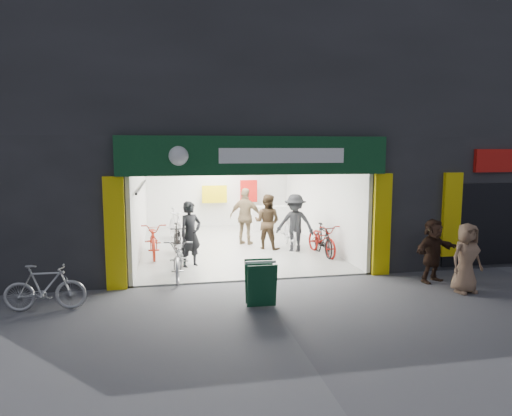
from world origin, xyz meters
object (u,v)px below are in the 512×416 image
object	(u,v)px
pedestrian_near	(466,258)
sandwich_board	(261,282)
bike_right_front	(323,240)
parked_bike	(45,288)
bike_left_front	(180,257)

from	to	relation	value
pedestrian_near	sandwich_board	xyz separation A→B (m)	(-4.70, -0.02, -0.28)
bike_right_front	parked_bike	world-z (taller)	bike_right_front
bike_left_front	sandwich_board	distance (m)	2.93
bike_left_front	bike_right_front	bearing A→B (deg)	24.00
bike_right_front	pedestrian_near	size ratio (longest dim) A/B	1.03
bike_left_front	parked_bike	size ratio (longest dim) A/B	1.24
pedestrian_near	bike_right_front	bearing A→B (deg)	108.55
bike_left_front	sandwich_board	size ratio (longest dim) A/B	2.12
pedestrian_near	sandwich_board	distance (m)	4.71
parked_bike	sandwich_board	world-z (taller)	sandwich_board
bike_left_front	pedestrian_near	size ratio (longest dim) A/B	1.24
bike_left_front	parked_bike	distance (m)	3.30
bike_left_front	bike_right_front	distance (m)	4.56
bike_left_front	sandwich_board	xyz separation A→B (m)	(1.56, -2.48, -0.01)
pedestrian_near	sandwich_board	world-z (taller)	pedestrian_near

